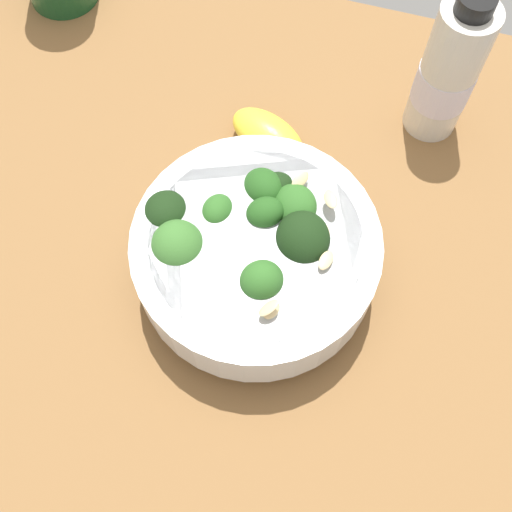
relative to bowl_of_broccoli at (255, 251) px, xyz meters
The scene contains 4 objects.
ground_plane 8.65cm from the bowl_of_broccoli, 162.71° to the left, with size 64.97×64.97×3.35cm, color brown.
bowl_of_broccoli is the anchor object (origin of this frame).
lemon_wedge 13.75cm from the bowl_of_broccoli, 101.27° to the left, with size 7.95×4.19×3.63cm, color yellow.
bottle_tall 24.06cm from the bowl_of_broccoli, 59.95° to the left, with size 5.30×5.30×15.86cm.
Camera 1 is at (12.18, -23.13, 52.29)cm, focal length 44.72 mm.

